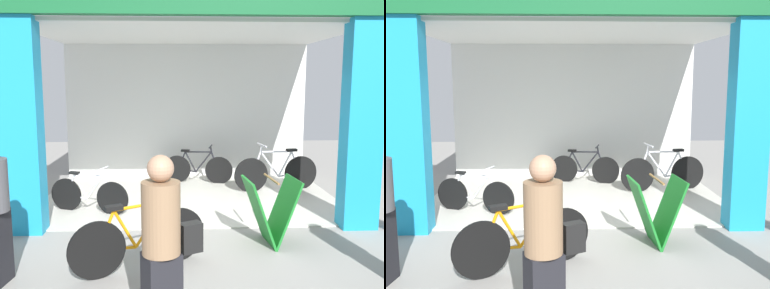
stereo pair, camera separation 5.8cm
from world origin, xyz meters
The scene contains 8 objects.
ground_plane centered at (0.00, 0.00, 0.00)m, with size 18.92×18.92×0.00m, color gray.
shop_facade centered at (0.00, 1.79, 2.06)m, with size 5.66×3.97×3.87m.
bicycle_inside_0 centered at (1.77, 2.20, 0.39)m, with size 1.74×0.48×0.97m.
bicycle_inside_1 centered at (-1.74, 0.88, 0.31)m, with size 1.37×0.53×0.79m.
bicycle_inside_2 centered at (0.21, 2.90, 0.33)m, with size 1.49×0.45×0.83m.
bicycle_parked_0 centered at (-0.71, -1.33, 0.37)m, with size 1.54×0.78×0.93m.
sandwich_board_sign centered at (1.00, -0.61, 0.46)m, with size 0.74×0.66×0.92m.
pedestrian_3 centered at (-0.41, -2.73, 0.83)m, with size 0.57×0.43×1.61m.
Camera 2 is at (-0.25, -6.08, 2.19)m, focal length 39.51 mm.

